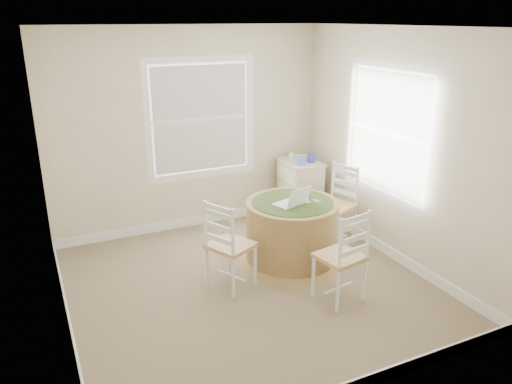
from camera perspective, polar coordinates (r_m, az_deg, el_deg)
room at (r=5.06m, az=0.02°, el=3.52°), size 3.64×3.64×2.64m
round_table at (r=5.65m, az=4.12°, el=-4.39°), size 1.23×1.23×0.75m
chair_left at (r=5.14m, az=-2.91°, el=-6.05°), size 0.54×0.55×0.95m
chair_near at (r=4.97m, az=9.59°, el=-7.24°), size 0.48×0.47×0.95m
chair_right at (r=6.25m, az=9.04°, el=-1.54°), size 0.52×0.53×0.95m
laptop at (r=5.44m, az=4.13°, el=-1.15°), size 0.40×0.37×0.23m
mouse at (r=5.53m, az=5.78°, el=-1.10°), size 0.08×0.11×0.03m
phone at (r=5.58m, az=6.92°, el=-1.06°), size 0.07×0.10×0.02m
keys at (r=5.70m, az=5.83°, el=-0.50°), size 0.07×0.06×0.02m
corner_chest at (r=6.94m, az=5.01°, el=0.26°), size 0.49×0.64×0.83m
tissue_box at (r=6.63m, az=5.08°, el=3.55°), size 0.12×0.12×0.10m
box_yellow at (r=6.86m, az=5.26°, el=3.92°), size 0.15×0.11×0.06m
box_blue at (r=6.76m, az=6.43°, el=3.89°), size 0.08×0.08×0.12m
cup_cream at (r=6.89m, az=3.99°, el=4.15°), size 0.07×0.07×0.09m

